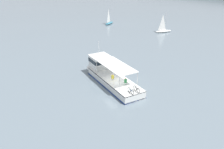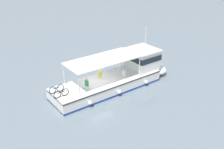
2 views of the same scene
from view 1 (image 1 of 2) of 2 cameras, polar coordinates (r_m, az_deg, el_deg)
name	(u,v)px [view 1 (image 1 of 2)]	position (r m, az deg, el deg)	size (l,w,h in m)	color
ground_plane	(115,88)	(31.44, 0.77, -3.42)	(400.00, 400.00, 0.00)	slate
ferry_main	(109,74)	(33.10, -0.86, 0.03)	(12.92, 3.79, 5.32)	white
sailboat_far_right	(163,30)	(63.44, 13.00, 10.96)	(2.06, 4.95, 5.40)	white
sailboat_horizon_west	(109,22)	(72.44, -0.73, 13.19)	(4.07, 4.63, 5.40)	teal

